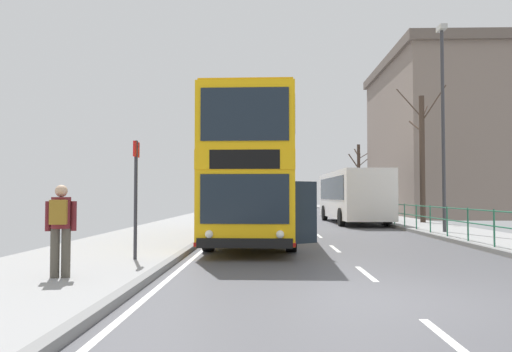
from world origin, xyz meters
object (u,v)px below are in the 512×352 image
(bus_stop_sign_near, at_px, (136,186))
(street_lamp_far_side, at_px, (443,113))
(bare_tree_far_01, at_px, (422,155))
(background_building_00, at_px, (471,137))
(background_bus_far_lane, at_px, (352,195))
(double_decker_bus_main, at_px, (255,173))
(pedestrian_with_backpack, at_px, (60,223))
(bare_tree_far_02, at_px, (359,175))

(bus_stop_sign_near, distance_m, street_lamp_far_side, 13.91)
(bare_tree_far_01, distance_m, background_building_00, 14.44)
(background_bus_far_lane, bearing_deg, background_building_00, 42.79)
(street_lamp_far_side, distance_m, bare_tree_far_01, 7.43)
(double_decker_bus_main, height_order, pedestrian_with_backpack, double_decker_bus_main)
(bare_tree_far_02, bearing_deg, pedestrian_with_backpack, -107.73)
(double_decker_bus_main, relative_size, background_bus_far_lane, 1.04)
(background_building_00, bearing_deg, background_bus_far_lane, -137.21)
(bare_tree_far_02, relative_size, background_building_00, 0.41)
(bare_tree_far_01, bearing_deg, background_building_00, 57.88)
(bus_stop_sign_near, relative_size, bare_tree_far_02, 0.44)
(bus_stop_sign_near, bearing_deg, background_building_00, 55.79)
(background_bus_far_lane, bearing_deg, bus_stop_sign_near, -114.17)
(street_lamp_far_side, relative_size, bare_tree_far_02, 1.34)
(pedestrian_with_backpack, xyz_separation_m, bare_tree_far_01, (12.23, 18.71, 2.71))
(background_bus_far_lane, bearing_deg, bare_tree_far_01, -26.15)
(background_bus_far_lane, height_order, street_lamp_far_side, street_lamp_far_side)
(bus_stop_sign_near, bearing_deg, double_decker_bus_main, 65.67)
(double_decker_bus_main, relative_size, bare_tree_far_01, 1.38)
(background_bus_far_lane, bearing_deg, street_lamp_far_side, -76.17)
(pedestrian_with_backpack, bearing_deg, background_bus_far_lane, 67.05)
(background_bus_far_lane, relative_size, bare_tree_far_02, 1.59)
(background_bus_far_lane, height_order, bus_stop_sign_near, background_bus_far_lane)
(pedestrian_with_backpack, height_order, bare_tree_far_01, bare_tree_far_01)
(bare_tree_far_02, bearing_deg, background_building_00, -46.25)
(double_decker_bus_main, relative_size, street_lamp_far_side, 1.23)
(street_lamp_far_side, xyz_separation_m, background_building_00, (8.93, 19.27, 1.24))
(background_bus_far_lane, distance_m, bare_tree_far_01, 4.54)
(pedestrian_with_backpack, relative_size, bare_tree_far_02, 0.26)
(bare_tree_far_01, xyz_separation_m, bare_tree_far_02, (0.10, 19.86, -0.32))
(street_lamp_far_side, bearing_deg, background_building_00, 65.14)
(bus_stop_sign_near, bearing_deg, street_lamp_far_side, 41.03)
(bare_tree_far_02, height_order, background_building_00, background_building_00)
(bus_stop_sign_near, relative_size, bare_tree_far_01, 0.37)
(pedestrian_with_backpack, distance_m, street_lamp_far_side, 16.29)
(bare_tree_far_01, bearing_deg, street_lamp_far_side, -100.65)
(background_bus_far_lane, distance_m, bare_tree_far_02, 18.57)
(background_bus_far_lane, xyz_separation_m, bare_tree_far_02, (3.67, 18.11, 1.87))
(double_decker_bus_main, bearing_deg, pedestrian_with_backpack, -111.28)
(pedestrian_with_backpack, bearing_deg, bare_tree_far_01, 56.84)
(double_decker_bus_main, distance_m, bare_tree_far_01, 13.75)
(pedestrian_with_backpack, bearing_deg, street_lamp_far_side, 46.61)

